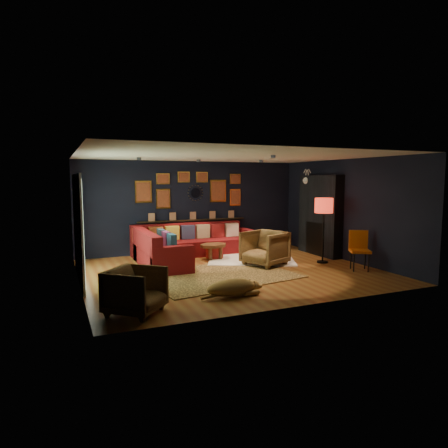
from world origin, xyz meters
name	(u,v)px	position (x,y,z in m)	size (l,w,h in m)	color
floor	(231,271)	(0.00, 0.00, 0.00)	(6.50, 6.50, 0.00)	brown
room_walls	(231,201)	(0.00, 0.00, 1.59)	(6.50, 6.50, 6.50)	black
sectional	(182,247)	(-0.61, 1.81, 0.32)	(3.41, 2.69, 0.86)	maroon
ledge	(193,220)	(0.00, 2.68, 0.92)	(3.20, 0.12, 0.04)	black
gallery_wall	(192,189)	(-0.01, 2.72, 1.81)	(3.15, 0.04, 1.02)	gold
sunburst_mirror	(196,193)	(0.10, 2.72, 1.70)	(0.47, 0.16, 0.47)	silver
fireplace	(320,218)	(3.09, 0.90, 1.02)	(0.31, 1.60, 2.20)	black
deer_head	(311,181)	(3.14, 1.40, 2.05)	(0.50, 0.28, 0.45)	white
sliding_door	(78,227)	(-3.22, 0.60, 1.10)	(0.06, 2.80, 2.20)	white
ceiling_spots	(218,159)	(0.00, 0.80, 2.56)	(3.30, 2.50, 0.06)	black
shag_rug	(251,259)	(1.00, 0.95, 0.01)	(2.17, 1.58, 0.03)	white
leopard_rug	(219,275)	(-0.43, -0.30, 0.01)	(3.15, 2.25, 0.02)	tan
coffee_table	(213,247)	(0.12, 1.39, 0.33)	(0.90, 0.78, 0.38)	brown
pouf	(214,252)	(0.19, 1.50, 0.18)	(0.46, 0.46, 0.30)	maroon
armchair_left	(135,289)	(-2.55, -2.05, 0.40)	(0.77, 0.73, 0.80)	#A7783C
armchair_right	(265,247)	(1.00, 0.24, 0.46)	(0.90, 0.85, 0.93)	#A7783C
gold_stool	(144,283)	(-2.20, -1.00, 0.20)	(0.32, 0.32, 0.40)	gold
orange_chair	(359,247)	(2.79, -1.02, 0.54)	(0.58, 0.58, 0.91)	black
floor_lamp	(324,208)	(2.50, -0.05, 1.37)	(0.45, 0.45, 1.63)	black
dog	(231,284)	(-0.80, -1.80, 0.22)	(1.29, 0.63, 0.41)	#A78044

